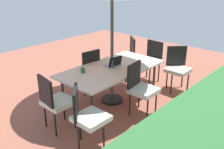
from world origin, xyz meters
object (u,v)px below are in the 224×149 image
at_px(chair_southwest, 127,54).
at_px(laptop, 113,64).
at_px(chair_northeast, 87,115).
at_px(chair_east, 55,100).
at_px(chair_west, 151,59).
at_px(chair_north, 141,87).
at_px(cup, 83,70).
at_px(chair_south, 87,68).
at_px(dining_table, 112,70).
at_px(chair_northwest, 178,67).

bearing_deg(chair_southwest, laptop, -22.47).
distance_m(chair_northeast, chair_southwest, 3.06).
xyz_separation_m(chair_east, chair_west, (-2.79, -0.02, 0.00)).
height_order(chair_north, cup, chair_north).
xyz_separation_m(chair_east, chair_south, (-1.36, -0.69, 0.00)).
distance_m(chair_southwest, chair_north, 1.98).
distance_m(chair_west, chair_north, 1.61).
height_order(chair_north, chair_south, same).
bearing_deg(chair_west, cup, -92.31).
relative_size(dining_table, chair_northwest, 2.22).
relative_size(chair_northeast, laptop, 2.81).
height_order(chair_northwest, chair_northeast, same).
bearing_deg(chair_west, chair_southwest, -171.44).
height_order(dining_table, chair_northeast, chair_northeast).
xyz_separation_m(chair_southwest, laptop, (1.26, 0.67, 0.23)).
distance_m(dining_table, chair_south, 0.71).
bearing_deg(chair_north, cup, 111.97).
bearing_deg(chair_northeast, cup, 4.73).
distance_m(chair_east, chair_northeast, 0.73).
height_order(dining_table, chair_south, chair_south).
xyz_separation_m(chair_north, chair_south, (0.01, -1.42, 0.00)).
bearing_deg(cup, chair_east, 14.72).
bearing_deg(chair_east, dining_table, -82.05).
distance_m(chair_east, chair_west, 2.79).
bearing_deg(cup, chair_south, -138.87).
xyz_separation_m(chair_north, laptop, (-0.10, -0.77, 0.23)).
xyz_separation_m(chair_west, chair_north, (1.43, 0.75, 0.00)).
height_order(chair_north, laptop, chair_north).
distance_m(chair_north, laptop, 0.81).
bearing_deg(chair_northeast, laptop, -17.47).
bearing_deg(chair_west, laptop, -87.52).
height_order(chair_southwest, cup, chair_southwest).
relative_size(chair_west, chair_north, 1.00).
distance_m(chair_northeast, chair_north, 1.33).
relative_size(chair_northwest, chair_southwest, 1.00).
relative_size(dining_table, chair_northeast, 2.22).
distance_m(chair_east, chair_north, 1.55).
xyz_separation_m(chair_northeast, chair_south, (-1.33, -1.42, 0.00)).
bearing_deg(chair_northwest, laptop, -165.09).
bearing_deg(chair_east, cup, -67.00).
height_order(chair_east, chair_northeast, same).
height_order(chair_northwest, chair_south, same).
bearing_deg(cup, laptop, 165.06).
height_order(dining_table, chair_east, chair_east).
bearing_deg(laptop, chair_south, -72.84).
bearing_deg(laptop, chair_west, -173.35).
bearing_deg(chair_north, chair_southwest, 38.16).
distance_m(chair_northeast, cup, 1.25).
xyz_separation_m(chair_east, chair_southwest, (-2.73, -0.71, 0.00)).
bearing_deg(chair_east, chair_north, -109.88).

